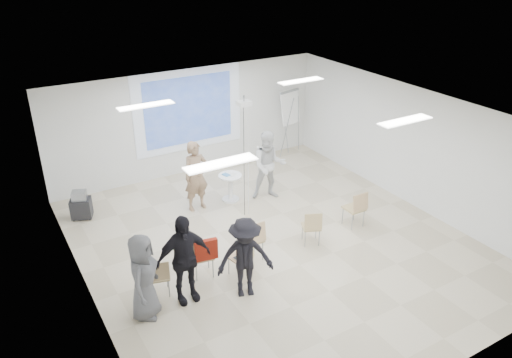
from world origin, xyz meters
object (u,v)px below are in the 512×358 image
chair_far_left (159,275)px  audience_left (183,253)px  chair_right_far (356,207)px  laptop (239,255)px  chair_center (253,238)px  audience_outer (143,272)px  pedestal_table (230,186)px  chair_left_inner (242,255)px  player_right (269,162)px  chair_right_inner (312,225)px  audience_mid (245,253)px  player_left (196,172)px  chair_left_mid (203,254)px  av_cart (81,206)px  flipchart_easel (290,108)px

chair_far_left → audience_left: 0.75m
chair_right_far → laptop: chair_right_far is taller
chair_center → audience_outer: (-2.50, -0.48, 0.37)m
pedestal_table → audience_left: bearing=-130.0°
pedestal_table → laptop: (-1.34, -2.90, 0.04)m
audience_outer → chair_center: bearing=-43.2°
chair_left_inner → player_right: bearing=38.5°
chair_right_inner → audience_mid: (-2.10, -0.75, 0.44)m
audience_outer → laptop: bearing=-48.5°
player_left → laptop: (-0.43, -2.95, -0.56)m
chair_right_inner → chair_center: bearing=-161.2°
chair_left_mid → chair_left_inner: (0.67, -0.38, -0.03)m
chair_center → av_cart: 4.55m
audience_mid → chair_left_mid: bearing=136.8°
chair_center → chair_right_inner: bearing=-5.8°
player_left → flipchart_easel: (3.97, 1.78, 0.50)m
pedestal_table → chair_left_mid: size_ratio=0.83×
player_left → audience_outer: (-2.44, -3.15, -0.09)m
chair_right_far → audience_outer: audience_outer is taller
chair_left_inner → audience_mid: size_ratio=0.46×
chair_left_inner → chair_right_far: chair_right_far is taller
audience_left → av_cart: size_ratio=2.88×
chair_left_mid → audience_outer: size_ratio=0.49×
pedestal_table → audience_mid: bearing=-113.6°
chair_center → audience_left: bearing=-166.0°
chair_left_mid → av_cart: (-1.54, 3.66, -0.21)m
chair_far_left → flipchart_easel: (6.01, 4.57, 1.03)m
chair_left_inner → chair_right_inner: bearing=-3.6°
player_right → chair_right_far: player_right is taller
audience_mid → player_right: bearing=71.1°
audience_left → audience_mid: bearing=-22.0°
chair_far_left → audience_outer: bearing=-123.2°
audience_left → av_cart: bearing=104.0°
player_right → chair_center: size_ratio=2.14×
av_cart → audience_outer: bearing=-65.4°
chair_center → laptop: (-0.49, -0.28, -0.10)m
audience_left → chair_left_mid: bearing=38.8°
chair_left_mid → chair_center: (1.14, -0.01, 0.02)m
player_right → player_left: bearing=-169.2°
laptop → av_cart: bearing=-71.7°
chair_left_mid → chair_right_inner: chair_left_mid is taller
player_right → audience_mid: (-2.48, -3.15, -0.08)m
audience_mid → flipchart_easel: 7.06m
chair_right_far → audience_left: bearing=-174.3°
player_left → av_cart: player_left is taller
player_left → audience_mid: size_ratio=1.09×
av_cart → player_right: bearing=4.7°
player_left → audience_mid: bearing=-105.0°
laptop → chair_right_inner: bearing=173.6°
flipchart_easel → player_right: bearing=-146.8°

